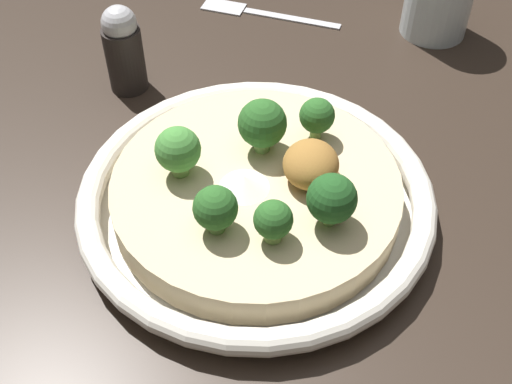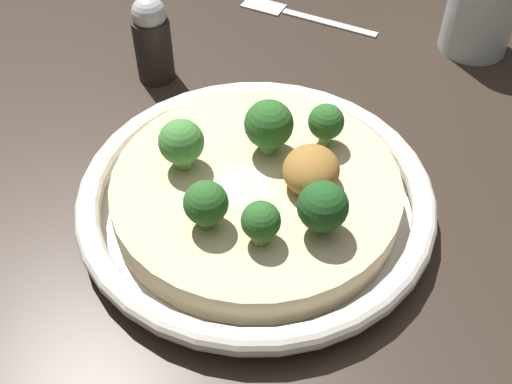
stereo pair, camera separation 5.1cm
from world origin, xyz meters
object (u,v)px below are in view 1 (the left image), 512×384
object	(u,v)px
fork_utensil	(255,12)
pepper_shaker	(123,49)
broccoli_left	(215,209)
broccoli_right	(256,124)
risotto_bowl	(256,196)
broccoli_front_left	(273,221)
broccoli_front_right	(317,116)
broccoli_back	(178,150)
broccoli_front	(332,199)

from	to	relation	value
fork_utensil	pepper_shaker	world-z (taller)	pepper_shaker
fork_utensil	pepper_shaker	distance (m)	0.19
broccoli_left	pepper_shaker	xyz separation A→B (m)	(0.20, 0.13, -0.01)
broccoli_right	risotto_bowl	bearing A→B (deg)	-172.20
broccoli_front_left	broccoli_right	bearing A→B (deg)	15.09
risotto_bowl	broccoli_front_left	distance (m)	0.07
broccoli_front_right	broccoli_left	distance (m)	0.13
risotto_bowl	fork_utensil	distance (m)	0.31
broccoli_back	risotto_bowl	bearing A→B (deg)	-90.75
broccoli_right	broccoli_front	bearing A→B (deg)	-138.31
broccoli_front	broccoli_right	bearing A→B (deg)	41.69
broccoli_right	broccoli_front_left	xyz separation A→B (m)	(-0.09, -0.02, -0.01)
broccoli_front	pepper_shaker	world-z (taller)	pepper_shaker
risotto_bowl	broccoli_left	size ratio (longest dim) A/B	7.33
broccoli_left	pepper_shaker	world-z (taller)	pepper_shaker
broccoli_left	fork_utensil	distance (m)	0.36
risotto_bowl	broccoli_front_left	size ratio (longest dim) A/B	8.25
broccoli_back	fork_utensil	bearing A→B (deg)	-3.18
broccoli_front_right	broccoli_left	xyz separation A→B (m)	(-0.11, 0.06, -0.00)
broccoli_back	broccoli_right	bearing A→B (deg)	-57.34
broccoli_front_left	broccoli_left	bearing A→B (deg)	85.56
broccoli_front_right	broccoli_front_left	distance (m)	0.12
broccoli_left	risotto_bowl	bearing A→B (deg)	-22.03
broccoli_back	broccoli_right	distance (m)	0.07
risotto_bowl	broccoli_front	distance (m)	0.08
broccoli_back	broccoli_right	world-z (taller)	broccoli_right
broccoli_left	broccoli_right	bearing A→B (deg)	-10.49
broccoli_right	fork_utensil	size ratio (longest dim) A/B	0.29
broccoli_right	broccoli_front_right	bearing A→B (deg)	-66.56
broccoli_front_left	broccoli_back	bearing A→B (deg)	54.52
broccoli_back	broccoli_left	size ratio (longest dim) A/B	1.10
broccoli_front	broccoli_front_left	xyz separation A→B (m)	(-0.02, 0.04, -0.01)
broccoli_back	pepper_shaker	world-z (taller)	pepper_shaker
broccoli_left	broccoli_right	distance (m)	0.09
fork_utensil	broccoli_right	bearing A→B (deg)	108.61
broccoli_back	broccoli_left	bearing A→B (deg)	-144.34
broccoli_front_right	broccoli_left	bearing A→B (deg)	149.91
broccoli_front	fork_utensil	distance (m)	0.36
broccoli_front_right	broccoli_front	distance (m)	0.09
broccoli_left	broccoli_front	size ratio (longest dim) A/B	0.89
broccoli_back	pepper_shaker	xyz separation A→B (m)	(0.15, 0.09, -0.02)
risotto_bowl	broccoli_back	bearing A→B (deg)	89.25
broccoli_front	pepper_shaker	size ratio (longest dim) A/B	0.50
broccoli_right	broccoli_left	bearing A→B (deg)	169.51
broccoli_back	broccoli_front_left	xyz separation A→B (m)	(-0.06, -0.08, -0.00)
broccoli_back	broccoli_left	xyz separation A→B (m)	(-0.05, -0.04, -0.00)
broccoli_left	broccoli_front_left	size ratio (longest dim) A/B	1.13
broccoli_front	fork_utensil	world-z (taller)	broccoli_front
broccoli_front	broccoli_back	bearing A→B (deg)	72.99
broccoli_left	broccoli_front	xyz separation A→B (m)	(0.02, -0.08, 0.00)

